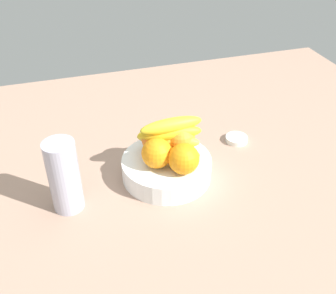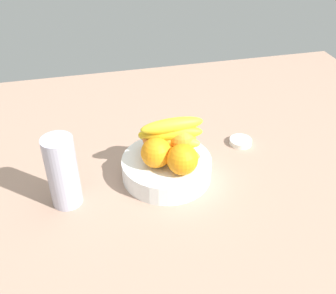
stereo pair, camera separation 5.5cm
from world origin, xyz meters
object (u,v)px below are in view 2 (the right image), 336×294
at_px(thermos_tumbler, 62,172).
at_px(jar_lid, 241,142).
at_px(fruit_bowl, 168,168).
at_px(orange_front_right, 183,159).
at_px(orange_front_left, 156,153).
at_px(orange_center, 181,139).
at_px(orange_back_left, 157,138).
at_px(banana_bunch, 171,137).

distance_m(thermos_tumbler, jar_lid, 0.54).
relative_size(fruit_bowl, orange_front_right, 3.04).
height_order(orange_front_left, orange_center, same).
height_order(orange_front_right, thermos_tumbler, thermos_tumbler).
distance_m(orange_back_left, thermos_tumbler, 0.27).
distance_m(fruit_bowl, orange_front_right, 0.09).
height_order(orange_front_left, banana_bunch, banana_bunch).
relative_size(orange_front_left, orange_front_right, 1.00).
bearing_deg(orange_center, banana_bunch, 0.07).
bearing_deg(jar_lid, orange_front_left, 21.91).
xyz_separation_m(fruit_bowl, jar_lid, (-0.25, -0.10, -0.02)).
height_order(orange_front_left, orange_front_right, same).
relative_size(orange_front_right, orange_back_left, 1.00).
bearing_deg(orange_front_right, thermos_tumbler, -3.65).
height_order(orange_front_right, jar_lid, orange_front_right).
bearing_deg(thermos_tumbler, jar_lid, -165.03).
bearing_deg(thermos_tumbler, orange_front_right, 176.35).
xyz_separation_m(orange_center, orange_back_left, (0.06, -0.02, 0.00)).
bearing_deg(orange_front_right, orange_center, -103.14).
height_order(fruit_bowl, jar_lid, fruit_bowl).
bearing_deg(fruit_bowl, orange_center, -148.35).
bearing_deg(orange_front_right, banana_bunch, -83.68).
bearing_deg(thermos_tumbler, banana_bunch, -166.55).
bearing_deg(orange_front_right, jar_lid, -145.23).
xyz_separation_m(orange_center, jar_lid, (-0.21, -0.07, -0.09)).
distance_m(orange_back_left, jar_lid, 0.29).
height_order(orange_front_left, orange_back_left, same).
bearing_deg(thermos_tumbler, orange_back_left, -160.03).
xyz_separation_m(orange_front_right, orange_center, (-0.02, -0.09, 0.00)).
relative_size(fruit_bowl, orange_center, 3.04).
bearing_deg(banana_bunch, orange_back_left, -36.13).
bearing_deg(orange_front_left, orange_back_left, -103.74).
relative_size(orange_front_left, banana_bunch, 0.44).
height_order(orange_front_left, jar_lid, orange_front_left).
bearing_deg(fruit_bowl, jar_lid, -158.62).
bearing_deg(orange_front_left, jar_lid, -158.09).
xyz_separation_m(orange_front_left, thermos_tumbler, (0.23, 0.02, -0.00)).
relative_size(fruit_bowl, thermos_tumbler, 1.26).
distance_m(orange_center, jar_lid, 0.24).
relative_size(banana_bunch, jar_lid, 2.66).
xyz_separation_m(fruit_bowl, orange_back_left, (0.02, -0.05, 0.07)).
height_order(fruit_bowl, orange_front_right, orange_front_right).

